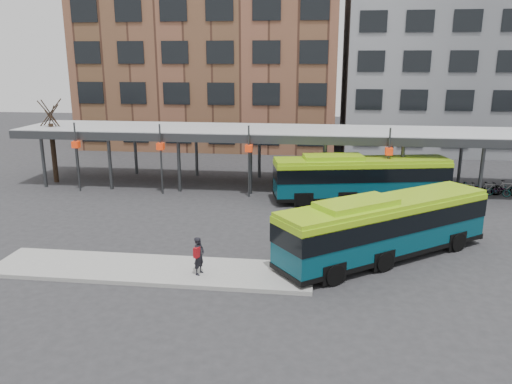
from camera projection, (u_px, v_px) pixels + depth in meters
name	position (u px, v px, depth m)	size (l,w,h in m)	color
ground	(283.00, 252.00, 23.94)	(120.00, 120.00, 0.00)	#28282B
boarding_island	(151.00, 269.00, 21.71)	(14.00, 3.00, 0.18)	gray
canopy	(296.00, 133.00, 35.28)	(40.00, 6.53, 4.80)	#999B9E
tree	(53.00, 150.00, 37.02)	(1.64, 1.64, 5.60)	black
building_brick	(213.00, 40.00, 53.01)	(26.00, 14.00, 22.00)	brown
building_grey	(467.00, 49.00, 50.10)	(24.00, 14.00, 20.00)	slate
bus_front	(385.00, 226.00, 22.79)	(10.20, 8.59, 3.05)	#063C4A
bus_rear	(360.00, 177.00, 32.15)	(11.42, 4.60, 3.08)	#063C4A
pedestrian	(199.00, 256.00, 20.85)	(0.55, 0.68, 1.63)	black
bike_rack	(488.00, 189.00, 33.79)	(6.10, 1.27, 1.08)	slate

